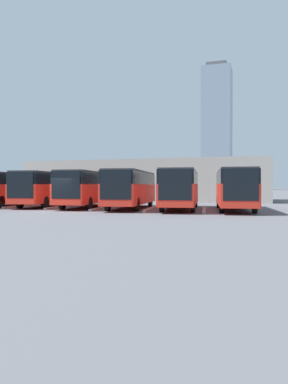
{
  "coord_description": "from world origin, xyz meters",
  "views": [
    {
      "loc": [
        -15.05,
        24.56,
        1.89
      ],
      "look_at": [
        -5.32,
        -5.54,
        1.41
      ],
      "focal_mm": 35.0,
      "sensor_mm": 36.0,
      "label": 1
    }
  ],
  "objects_px": {
    "bus_4": "(49,188)",
    "bus_3": "(89,188)",
    "bus_2": "(131,188)",
    "bus_0": "(234,188)",
    "bus_1": "(181,188)",
    "bus_5": "(9,188)"
  },
  "relations": [
    {
      "from": "bus_0",
      "to": "bus_4",
      "type": "relative_size",
      "value": 1.0
    },
    {
      "from": "bus_1",
      "to": "bus_3",
      "type": "height_order",
      "value": "same"
    },
    {
      "from": "bus_2",
      "to": "bus_4",
      "type": "relative_size",
      "value": 1.0
    },
    {
      "from": "bus_0",
      "to": "bus_1",
      "type": "height_order",
      "value": "same"
    },
    {
      "from": "bus_1",
      "to": "bus_5",
      "type": "xyz_separation_m",
      "value": [
        17.03,
        -0.46,
        0.0
      ]
    },
    {
      "from": "bus_4",
      "to": "bus_5",
      "type": "distance_m",
      "value": 4.27
    },
    {
      "from": "bus_2",
      "to": "bus_5",
      "type": "height_order",
      "value": "same"
    },
    {
      "from": "bus_1",
      "to": "bus_2",
      "type": "distance_m",
      "value": 4.26
    },
    {
      "from": "bus_1",
      "to": "bus_2",
      "type": "height_order",
      "value": "same"
    },
    {
      "from": "bus_0",
      "to": "bus_3",
      "type": "relative_size",
      "value": 1.0
    },
    {
      "from": "bus_4",
      "to": "bus_2",
      "type": "bearing_deg",
      "value": 165.92
    },
    {
      "from": "bus_4",
      "to": "bus_0",
      "type": "bearing_deg",
      "value": 170.08
    },
    {
      "from": "bus_5",
      "to": "bus_3",
      "type": "bearing_deg",
      "value": 171.77
    },
    {
      "from": "bus_0",
      "to": "bus_5",
      "type": "relative_size",
      "value": 1.0
    },
    {
      "from": "bus_4",
      "to": "bus_3",
      "type": "bearing_deg",
      "value": 167.85
    },
    {
      "from": "bus_3",
      "to": "bus_0",
      "type": "bearing_deg",
      "value": 170.82
    },
    {
      "from": "bus_3",
      "to": "bus_5",
      "type": "xyz_separation_m",
      "value": [
        8.52,
        0.03,
        0.0
      ]
    },
    {
      "from": "bus_4",
      "to": "bus_5",
      "type": "bearing_deg",
      "value": -4.31
    },
    {
      "from": "bus_2",
      "to": "bus_3",
      "type": "bearing_deg",
      "value": -16.0
    },
    {
      "from": "bus_0",
      "to": "bus_2",
      "type": "distance_m",
      "value": 8.53
    },
    {
      "from": "bus_2",
      "to": "bus_5",
      "type": "relative_size",
      "value": 1.0
    },
    {
      "from": "bus_2",
      "to": "bus_1",
      "type": "bearing_deg",
      "value": 172.72
    }
  ]
}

